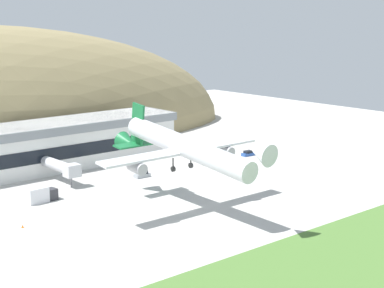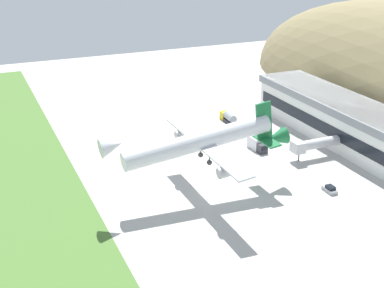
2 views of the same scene
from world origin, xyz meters
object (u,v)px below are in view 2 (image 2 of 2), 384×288
Objects in this scene: traffic_cone_0 at (199,142)px; fuel_truck at (228,117)px; box_truck at (257,144)px; terminal_building at (360,126)px; cargo_airplane at (202,142)px; service_car_2 at (330,189)px; service_car_1 at (243,130)px; jetway_0 at (313,144)px.

fuel_truck is at bearing 128.42° from traffic_cone_0.
fuel_truck is 22.99m from box_truck.
cargo_airplane is (7.50, -50.23, 6.41)m from terminal_building.
cargo_airplane reaches higher than service_car_2.
box_truck reaches higher than fuel_truck.
service_car_2 is at bearing 69.98° from cargo_airplane.
service_car_2 reaches higher than service_car_1.
jetway_0 is at bearing 156.86° from service_car_2.
terminal_building is at bearing 66.60° from box_truck.
terminal_building is 20.75× the size of service_car_2.
traffic_cone_0 is (12.32, -15.53, -1.23)m from fuel_truck.
terminal_building is 19.51× the size of service_car_1.
traffic_cone_0 is (-28.95, 12.31, -12.87)m from cargo_airplane.
jetway_0 is 3.54× the size of service_car_2.
terminal_building is at bearing 89.96° from jetway_0.
service_car_1 is at bearing 179.85° from service_car_2.
cargo_airplane is 11.27× the size of service_car_2.
service_car_1 is 7.21× the size of traffic_cone_0.
box_truck is at bearing 50.24° from traffic_cone_0.
fuel_truck is at bearing 179.87° from service_car_2.
jetway_0 is 34.64m from fuel_truck.
service_car_2 is (42.07, -0.11, 0.02)m from service_car_1.
service_car_2 is 41.98m from traffic_cone_0.
fuel_truck is (-9.29, 0.01, 0.88)m from service_car_1.
terminal_building reaches higher than jetway_0.
fuel_truck is (-33.75, -7.41, -2.48)m from jetway_0.
service_car_2 is (10.10, 27.72, -12.50)m from cargo_airplane.
jetway_0 is 31.61m from traffic_cone_0.
terminal_building is 40.84m from fuel_truck.
box_truck is (22.81, -2.92, 0.02)m from fuel_truck.
service_car_1 is 15.82m from traffic_cone_0.
box_truck is 16.45m from traffic_cone_0.
terminal_building is 1.84× the size of cargo_airplane.
box_truck is at bearing -136.64° from jetway_0.
cargo_airplane reaches higher than terminal_building.
service_car_1 is (-31.97, 27.84, -12.52)m from cargo_airplane.
service_car_1 is at bearing -0.04° from fuel_truck.
traffic_cone_0 is (-21.43, -22.94, -3.71)m from jetway_0.
terminal_building is 28.06m from box_truck.
service_car_1 is (-24.46, -7.42, -3.36)m from jetway_0.
traffic_cone_0 is (-21.44, -37.92, -6.46)m from terminal_building.
service_car_2 is at bearing -0.13° from fuel_truck.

